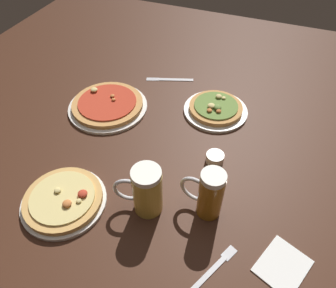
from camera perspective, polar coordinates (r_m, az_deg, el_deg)
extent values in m
cube|color=#3D2114|center=(1.17, 0.00, -1.19)|extent=(2.40, 2.40, 0.03)
cylinder|color=silver|center=(1.06, -18.29, -9.92)|extent=(0.27, 0.27, 0.01)
cylinder|color=tan|center=(1.04, -18.47, -9.45)|extent=(0.24, 0.24, 0.02)
cylinder|color=#DBC67A|center=(1.03, -18.63, -9.07)|extent=(0.20, 0.20, 0.01)
ellipsoid|color=#DBC67A|center=(1.00, -15.86, -9.89)|extent=(0.02, 0.02, 0.01)
ellipsoid|color=#DBC67A|center=(1.04, -19.39, -7.92)|extent=(0.02, 0.02, 0.01)
ellipsoid|color=#B73823|center=(1.01, -15.24, -8.68)|extent=(0.03, 0.03, 0.01)
ellipsoid|color=#C67038|center=(1.00, -17.85, -10.24)|extent=(0.03, 0.03, 0.01)
cylinder|color=silver|center=(1.32, 8.58, 6.01)|extent=(0.26, 0.26, 0.01)
cylinder|color=tan|center=(1.31, 8.65, 6.51)|extent=(0.22, 0.22, 0.02)
cylinder|color=olive|center=(1.30, 8.71, 6.92)|extent=(0.18, 0.18, 0.01)
ellipsoid|color=#DBC67A|center=(1.33, 10.08, 8.24)|extent=(0.02, 0.02, 0.01)
ellipsoid|color=#DBC67A|center=(1.34, 9.19, 8.54)|extent=(0.03, 0.03, 0.01)
ellipsoid|color=olive|center=(1.28, 8.97, 6.59)|extent=(0.03, 0.03, 0.02)
ellipsoid|color=#C67038|center=(1.26, 7.53, 6.08)|extent=(0.02, 0.02, 0.01)
ellipsoid|color=#DBC67A|center=(1.28, 7.85, 6.90)|extent=(0.03, 0.03, 0.01)
ellipsoid|color=#C67038|center=(1.26, 9.17, 5.94)|extent=(0.02, 0.02, 0.01)
cylinder|color=silver|center=(1.35, -10.81, 6.61)|extent=(0.33, 0.33, 0.01)
cylinder|color=tan|center=(1.34, -10.89, 7.11)|extent=(0.29, 0.29, 0.02)
cylinder|color=#B73823|center=(1.33, -10.96, 7.51)|extent=(0.24, 0.24, 0.01)
ellipsoid|color=#C67038|center=(1.35, -10.05, 8.60)|extent=(0.02, 0.02, 0.01)
ellipsoid|color=#C67038|center=(1.33, -9.84, 7.96)|extent=(0.02, 0.02, 0.01)
ellipsoid|color=#DBC67A|center=(1.39, -13.25, 9.55)|extent=(0.03, 0.03, 0.01)
cylinder|color=gold|center=(0.94, -3.73, -8.73)|extent=(0.09, 0.09, 0.15)
cylinder|color=white|center=(0.87, -4.00, -5.47)|extent=(0.09, 0.09, 0.02)
torus|color=silver|center=(0.95, -7.12, -8.28)|extent=(0.10, 0.03, 0.10)
cylinder|color=#9E6619|center=(0.94, 7.70, -9.32)|extent=(0.07, 0.07, 0.16)
cylinder|color=white|center=(0.87, 8.27, -6.00)|extent=(0.07, 0.07, 0.02)
torus|color=silver|center=(0.95, 4.96, -8.19)|extent=(0.10, 0.02, 0.10)
cylinder|color=silver|center=(1.12, 8.53, -2.42)|extent=(0.06, 0.06, 0.03)
cube|color=white|center=(0.96, 20.09, -19.99)|extent=(0.16, 0.17, 0.01)
cube|color=silver|center=(0.90, 6.86, -22.75)|extent=(0.08, 0.15, 0.01)
cube|color=silver|center=(0.94, 11.03, -18.79)|extent=(0.04, 0.05, 0.00)
cube|color=silver|center=(1.49, 1.22, 11.62)|extent=(0.17, 0.07, 0.01)
cube|color=silver|center=(1.49, -2.75, 11.70)|extent=(0.06, 0.04, 0.00)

